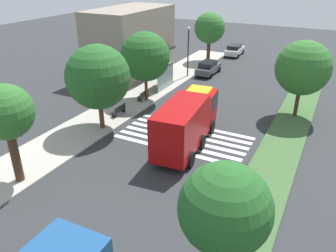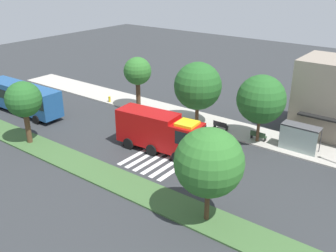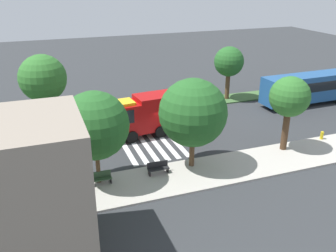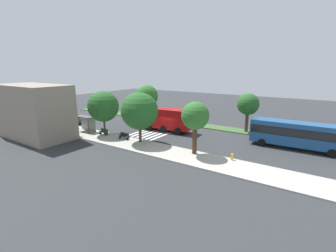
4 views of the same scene
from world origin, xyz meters
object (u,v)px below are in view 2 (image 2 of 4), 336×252
object	(u,v)px
bus_stop_shelter	(299,134)
fire_hydrant	(110,99)
sidewalk_tree_far_west	(138,72)
sidewalk_tree_west	(198,86)
median_tree_far_west	(24,100)
sidewalk_tree_center	(261,99)
transit_bus	(23,97)
fire_truck	(161,131)
bench_west_of_shelter	(221,125)
bench_near_shelter	(258,136)
median_tree_west	(209,163)

from	to	relation	value
bus_stop_shelter	fire_hydrant	distance (m)	24.15
sidewalk_tree_far_west	sidewalk_tree_west	bearing A→B (deg)	0.00
sidewalk_tree_far_west	median_tree_far_west	bearing A→B (deg)	-98.72
sidewalk_tree_center	median_tree_far_west	distance (m)	22.53
transit_bus	sidewalk_tree_center	xyz separation A→B (m)	(25.51, 9.22, 2.42)
fire_truck	fire_hydrant	world-z (taller)	fire_truck
transit_bus	median_tree_far_west	size ratio (longest dim) A/B	1.83
fire_truck	median_tree_far_west	bearing A→B (deg)	-155.89
bus_stop_shelter	bench_west_of_shelter	bearing A→B (deg)	179.78
fire_truck	fire_hydrant	bearing A→B (deg)	148.03
bench_west_of_shelter	sidewalk_tree_west	distance (m)	4.83
fire_truck	transit_bus	world-z (taller)	fire_truck
sidewalk_tree_center	fire_hydrant	world-z (taller)	sidewalk_tree_center
bench_near_shelter	median_tree_west	distance (m)	14.91
fire_truck	sidewalk_tree_far_west	xyz separation A→B (m)	(-9.29, 7.35, 2.63)
bus_stop_shelter	bench_west_of_shelter	distance (m)	8.42
median_tree_far_west	median_tree_west	size ratio (longest dim) A/B	0.92
transit_bus	fire_hydrant	bearing A→B (deg)	-122.96
sidewalk_tree_center	median_tree_west	distance (m)	14.10
bench_west_of_shelter	fire_hydrant	xyz separation A→B (m)	(-15.78, -0.78, -0.10)
fire_truck	bench_near_shelter	size ratio (longest dim) A/B	5.51
fire_truck	median_tree_far_west	world-z (taller)	median_tree_far_west
sidewalk_tree_west	median_tree_far_west	xyz separation A→B (m)	(-10.59, -13.84, 0.05)
sidewalk_tree_far_west	fire_hydrant	size ratio (longest dim) A/B	8.98
median_tree_west	sidewalk_tree_west	bearing A→B (deg)	125.53
bench_near_shelter	bench_west_of_shelter	world-z (taller)	same
bus_stop_shelter	median_tree_west	size ratio (longest dim) A/B	0.52
transit_bus	bus_stop_shelter	bearing A→B (deg)	-163.53
bench_west_of_shelter	bench_near_shelter	bearing A→B (deg)	0.00
bus_stop_shelter	sidewalk_tree_west	size ratio (longest dim) A/B	0.51
bench_near_shelter	sidewalk_tree_west	xyz separation A→B (m)	(-7.15, -0.28, 3.90)
sidewalk_tree_west	median_tree_west	xyz separation A→B (m)	(9.88, -13.84, 0.02)
fire_hydrant	bus_stop_shelter	bearing A→B (deg)	1.78
sidewalk_tree_far_west	sidewalk_tree_center	xyz separation A→B (m)	(15.65, 0.00, -0.21)
bus_stop_shelter	sidewalk_tree_west	distance (m)	11.45
bus_stop_shelter	bench_west_of_shelter	xyz separation A→B (m)	(-8.32, 0.03, -1.30)
bench_near_shelter	sidewalk_tree_center	size ratio (longest dim) A/B	0.24
sidewalk_tree_west	bus_stop_shelter	bearing A→B (deg)	1.28
sidewalk_tree_center	median_tree_far_west	size ratio (longest dim) A/B	1.09
bus_stop_shelter	sidewalk_tree_center	distance (m)	4.75
median_tree_far_west	median_tree_west	world-z (taller)	median_tree_west
transit_bus	bench_near_shelter	xyz separation A→B (m)	(25.47, 9.50, -1.47)
bench_west_of_shelter	median_tree_west	size ratio (longest dim) A/B	0.24
median_tree_west	bench_west_of_shelter	bearing A→B (deg)	116.53
sidewalk_tree_west	fire_hydrant	xyz separation A→B (m)	(-12.95, -0.50, -4.00)
fire_truck	median_tree_west	bearing A→B (deg)	-41.17
fire_hydrant	fire_truck	bearing A→B (deg)	-26.43
sidewalk_tree_far_west	fire_hydrant	distance (m)	6.17
sidewalk_tree_west	sidewalk_tree_center	distance (m)	7.19
sidewalk_tree_west	median_tree_far_west	size ratio (longest dim) A/B	1.12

